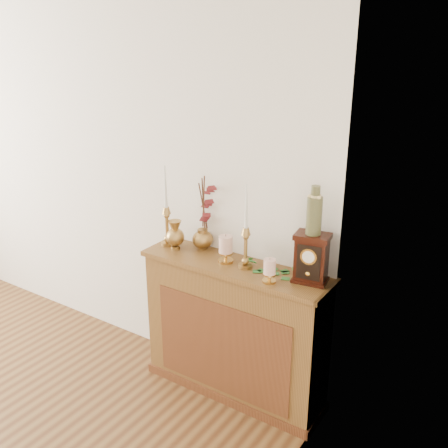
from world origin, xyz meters
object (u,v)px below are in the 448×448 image
Objects in this scene: candlestick_left at (167,220)px; ceramic_vase at (314,213)px; candlestick_center at (246,241)px; mantel_clock at (311,259)px; ginger_jar at (207,215)px; bud_vase at (175,235)px.

ceramic_vase is at bearing 1.50° from candlestick_left.
ceramic_vase reaches higher than candlestick_left.
candlestick_center is 0.47m from ceramic_vase.
ceramic_vase is at bearing 90.00° from mantel_clock.
ginger_jar is at bearing 173.71° from ceramic_vase.
candlestick_center is 1.90× the size of ceramic_vase.
ceramic_vase is (1.02, 0.03, 0.24)m from candlestick_left.
bud_vase is 0.25m from ginger_jar.
candlestick_center is at bearing -19.46° from ginger_jar.
mantel_clock is at bearing -81.29° from ceramic_vase.
ginger_jar is (0.24, 0.11, 0.05)m from candlestick_left.
bud_vase is at bearing -139.62° from ginger_jar.
candlestick_left is 1.96× the size of ceramic_vase.
ceramic_vase is at bearing -6.29° from ginger_jar.
bud_vase is (0.09, -0.02, -0.08)m from candlestick_left.
bud_vase is at bearing -15.33° from candlestick_left.
mantel_clock is (0.40, 0.04, -0.03)m from candlestick_center.
candlestick_left is 0.62m from candlestick_center.
ginger_jar reaches higher than bud_vase.
mantel_clock is (0.94, 0.05, 0.05)m from bud_vase.
bud_vase is at bearing -179.56° from candlestick_center.
mantel_clock is at bearing -6.48° from ginger_jar.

